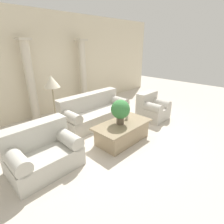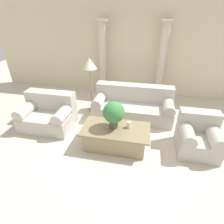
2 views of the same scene
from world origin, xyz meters
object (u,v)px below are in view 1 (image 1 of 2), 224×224
(sofa_long, at_px, (94,111))
(floor_lamp, at_px, (52,85))
(armchair, at_px, (152,108))
(coffee_table, at_px, (122,132))
(potted_plant, at_px, (120,110))
(loveseat, at_px, (42,151))

(sofa_long, height_order, floor_lamp, floor_lamp)
(sofa_long, bearing_deg, armchair, -37.04)
(coffee_table, distance_m, potted_plant, 0.58)
(sofa_long, xyz_separation_m, potted_plant, (-0.29, -1.31, 0.48))
(sofa_long, height_order, coffee_table, sofa_long)
(loveseat, bearing_deg, armchair, -3.39)
(coffee_table, height_order, armchair, armchair)
(loveseat, bearing_deg, floor_lamp, 48.31)
(sofa_long, distance_m, potted_plant, 1.42)
(potted_plant, relative_size, floor_lamp, 0.38)
(loveseat, xyz_separation_m, armchair, (3.51, -0.21, -0.00))
(loveseat, xyz_separation_m, floor_lamp, (0.85, 0.95, 0.98))
(sofa_long, height_order, potted_plant, potted_plant)
(loveseat, height_order, floor_lamp, floor_lamp)
(loveseat, height_order, potted_plant, potted_plant)
(sofa_long, bearing_deg, coffee_table, -100.20)
(floor_lamp, relative_size, armchair, 1.90)
(coffee_table, xyz_separation_m, potted_plant, (-0.05, 0.04, 0.58))
(potted_plant, xyz_separation_m, armchair, (1.75, 0.21, -0.47))
(sofa_long, distance_m, coffee_table, 1.37)
(coffee_table, distance_m, armchair, 1.72)
(floor_lamp, distance_m, armchair, 3.07)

